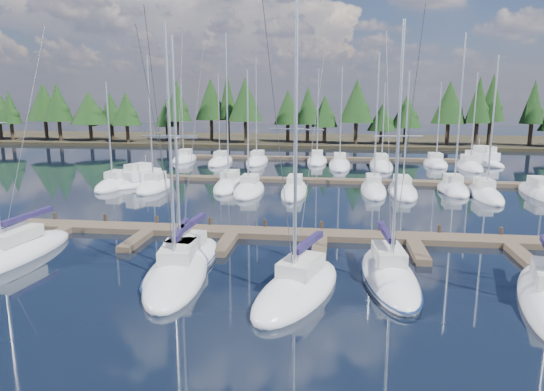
# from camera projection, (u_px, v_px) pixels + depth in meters

# --- Properties ---
(ground) EXTENTS (260.00, 260.00, 0.00)m
(ground) POSITION_uv_depth(u_px,v_px,m) (325.00, 201.00, 44.77)
(ground) COLOR black
(ground) RESTS_ON ground
(far_shore) EXTENTS (220.00, 30.00, 0.60)m
(far_shore) POSITION_uv_depth(u_px,v_px,m) (331.00, 140.00, 103.01)
(far_shore) COLOR #2B2518
(far_shore) RESTS_ON ground
(main_dock) EXTENTS (44.00, 6.13, 0.90)m
(main_dock) POSITION_uv_depth(u_px,v_px,m) (321.00, 238.00, 32.45)
(main_dock) COLOR brown
(main_dock) RESTS_ON ground
(back_docks) EXTENTS (50.00, 21.80, 0.40)m
(back_docks) POSITION_uv_depth(u_px,v_px,m) (328.00, 168.00, 63.76)
(back_docks) COLOR brown
(back_docks) RESTS_ON ground
(front_sailboat_0) EXTENTS (3.84, 10.55, 14.69)m
(front_sailboat_0) POSITION_uv_depth(u_px,v_px,m) (10.00, 255.00, 28.62)
(front_sailboat_0) COLOR silver
(front_sailboat_0) RESTS_ON ground
(front_sailboat_1) EXTENTS (3.55, 9.43, 13.35)m
(front_sailboat_1) POSITION_uv_depth(u_px,v_px,m) (184.00, 262.00, 27.38)
(front_sailboat_1) COLOR silver
(front_sailboat_1) RESTS_ON ground
(front_sailboat_2) EXTENTS (4.33, 9.73, 13.77)m
(front_sailboat_2) POSITION_uv_depth(u_px,v_px,m) (177.00, 273.00, 25.71)
(front_sailboat_2) COLOR silver
(front_sailboat_2) RESTS_ON ground
(front_sailboat_3) EXTENTS (5.32, 8.86, 14.59)m
(front_sailboat_3) POSITION_uv_depth(u_px,v_px,m) (298.00, 288.00, 23.64)
(front_sailboat_3) COLOR silver
(front_sailboat_3) RESTS_ON ground
(front_sailboat_4) EXTENTS (3.40, 9.22, 13.79)m
(front_sailboat_4) POSITION_uv_depth(u_px,v_px,m) (389.00, 276.00, 25.32)
(front_sailboat_4) COLOR silver
(front_sailboat_4) RESTS_ON ground
(back_sailboat_rows) EXTENTS (45.87, 32.48, 16.44)m
(back_sailboat_rows) POSITION_uv_depth(u_px,v_px,m) (326.00, 174.00, 58.67)
(back_sailboat_rows) COLOR silver
(back_sailboat_rows) RESTS_ON ground
(motor_yacht_left) EXTENTS (5.53, 8.11, 3.85)m
(motor_yacht_left) POSITION_uv_depth(u_px,v_px,m) (141.00, 181.00, 53.02)
(motor_yacht_left) COLOR silver
(motor_yacht_left) RESTS_ON ground
(motor_yacht_right) EXTENTS (6.00, 9.12, 4.34)m
(motor_yacht_right) POSITION_uv_depth(u_px,v_px,m) (482.00, 161.00, 68.86)
(motor_yacht_right) COLOR silver
(motor_yacht_right) RESTS_ON ground
(tree_line) EXTENTS (184.88, 11.75, 13.39)m
(tree_line) POSITION_uv_depth(u_px,v_px,m) (319.00, 107.00, 92.35)
(tree_line) COLOR black
(tree_line) RESTS_ON far_shore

